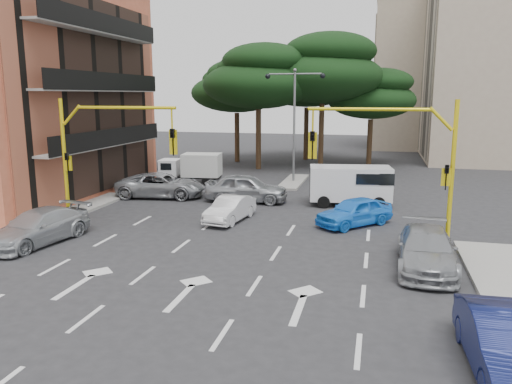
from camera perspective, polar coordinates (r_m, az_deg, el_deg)
ground at (r=20.36m, az=-3.28°, el=-6.60°), size 120.00×120.00×0.00m
median_strip at (r=35.53m, az=4.29°, el=1.18°), size 1.40×6.00×0.15m
apartment_beige_far at (r=62.98m, az=20.87°, el=12.38°), size 16.20×12.15×16.70m
pine_left_near at (r=41.65m, az=0.35°, el=13.07°), size 9.15×9.15×10.23m
pine_center at (r=42.79m, az=7.72°, el=13.85°), size 9.98×9.98×11.16m
pine_left_far at (r=46.26m, az=-2.17°, el=12.01°), size 8.32×8.32×9.30m
pine_right at (r=44.49m, az=13.15°, el=10.88°), size 7.49×7.49×8.37m
pine_back at (r=47.97m, az=5.93°, el=12.76°), size 9.15×9.15×10.23m
signal_mast_right at (r=20.67m, az=16.70°, el=4.25°), size 5.79×0.37×6.00m
signal_mast_left at (r=24.16m, az=-17.64°, el=5.13°), size 5.79×0.37×6.00m
street_lamp_center at (r=35.01m, az=4.42°, el=9.84°), size 4.16×0.36×7.77m
car_white_hatch at (r=24.68m, az=-2.98°, el=-1.95°), size 1.83×3.87×1.22m
car_blue_compact at (r=24.28m, az=11.18°, el=-2.21°), size 3.91×4.00×1.36m
car_silver_wagon at (r=22.91m, az=-23.66°, el=-3.69°), size 2.75×5.11×1.41m
car_silver_cross_a at (r=30.91m, az=-10.79°, el=0.78°), size 5.65×3.20×1.49m
car_silver_cross_b at (r=29.02m, az=-1.12°, el=0.45°), size 4.89×2.17×1.63m
car_navy_parked at (r=12.93m, az=26.54°, el=-15.24°), size 1.67×4.31×1.40m
car_silver_parked at (r=19.02m, az=18.90°, el=-6.23°), size 2.14×4.97×1.43m
van_white at (r=28.65m, az=10.69°, el=0.74°), size 4.74×2.68×2.24m
box_truck_a at (r=35.29m, az=-7.44°, el=2.67°), size 4.51×2.34×2.12m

